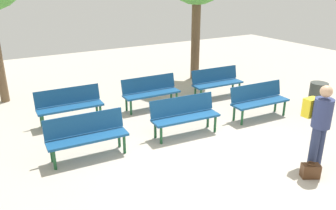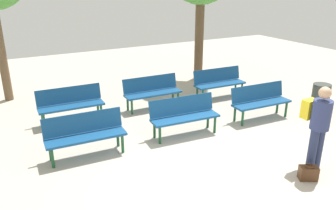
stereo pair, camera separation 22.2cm
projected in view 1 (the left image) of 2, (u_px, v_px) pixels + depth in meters
name	position (u px, v px, depth m)	size (l,w,h in m)	color
ground_plane	(224.00, 165.00, 6.57)	(24.00, 24.00, 0.00)	#B2A899
bench_r0_c0	(87.00, 133.00, 6.75)	(1.62, 0.56, 0.87)	navy
bench_r0_c1	(184.00, 114.00, 7.74)	(1.63, 0.60, 0.87)	navy
bench_r0_c2	(259.00, 99.00, 8.70)	(1.62, 0.56, 0.87)	navy
bench_r1_c0	(69.00, 103.00, 8.37)	(1.62, 0.53, 0.87)	navy
bench_r1_c1	(151.00, 90.00, 9.34)	(1.61, 0.53, 0.87)	navy
bench_r1_c2	(217.00, 81.00, 10.22)	(1.62, 0.56, 0.87)	navy
visitor_with_backpack	(319.00, 122.00, 6.21)	(0.34, 0.52, 1.65)	navy
handbag	(310.00, 171.00, 6.13)	(0.37, 0.31, 0.29)	#4C2D19
trash_bin	(317.00, 97.00, 9.14)	(0.46, 0.46, 0.80)	#383D38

